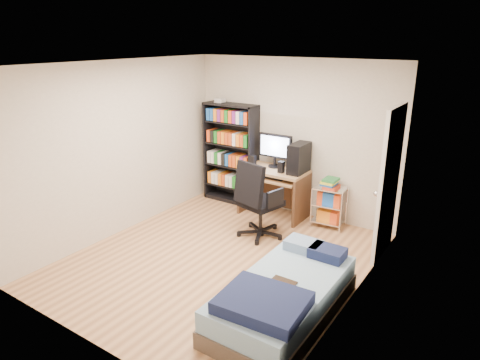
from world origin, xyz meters
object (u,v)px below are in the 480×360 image
Objects in this scene: media_shelf at (231,152)px; office_chair at (258,213)px; computer_desk at (281,174)px; bed at (283,297)px.

office_chair is at bearing -40.01° from media_shelf.
bed is (1.31, -2.35, -0.48)m from computer_desk.
media_shelf is at bearing 134.04° from bed.
computer_desk is (1.06, -0.11, -0.17)m from media_shelf.
computer_desk reaches higher than bed.
computer_desk is 0.72× the size of bed.
computer_desk is 0.94m from office_chair.
office_chair is (1.16, -0.98, -0.52)m from media_shelf.
computer_desk is 2.73m from bed.
media_shelf is at bearing 153.39° from office_chair.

